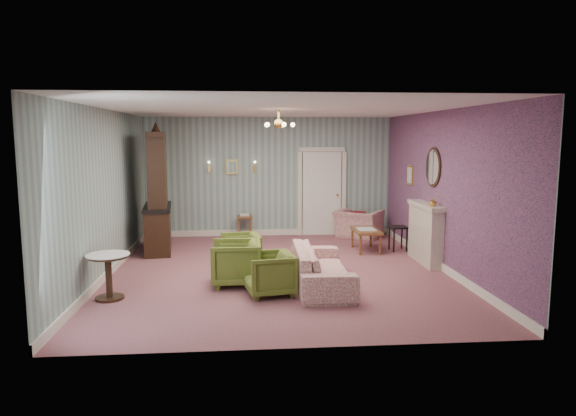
{
  "coord_description": "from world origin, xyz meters",
  "views": [
    {
      "loc": [
        -0.62,
        -9.17,
        2.41
      ],
      "look_at": [
        0.2,
        0.4,
        1.1
      ],
      "focal_mm": 32.32,
      "sensor_mm": 36.0,
      "label": 1
    }
  ],
  "objects": [
    {
      "name": "mantel_vase",
      "position": [
        2.84,
        0.0,
        1.23
      ],
      "size": [
        0.15,
        0.15,
        0.15
      ],
      "primitive_type": "imported",
      "color": "gold",
      "rests_on": "fireplace"
    },
    {
      "name": "wall_right_floral",
      "position": [
        2.98,
        0.0,
        1.45
      ],
      "size": [
        0.0,
        7.0,
        7.0
      ],
      "primitive_type": "plane",
      "rotation": [
        1.57,
        0.0,
        -1.57
      ],
      "color": "#BC5E84",
      "rests_on": "ground"
    },
    {
      "name": "oval_mirror",
      "position": [
        2.96,
        0.4,
        1.85
      ],
      "size": [
        0.04,
        0.76,
        0.84
      ],
      "primitive_type": null,
      "color": "white",
      "rests_on": "wall_right"
    },
    {
      "name": "dresser",
      "position": [
        -2.45,
        1.92,
        1.34
      ],
      "size": [
        0.75,
        1.66,
        2.68
      ],
      "primitive_type": null,
      "rotation": [
        0.0,
        0.0,
        0.12
      ],
      "color": "black",
      "rests_on": "floor"
    },
    {
      "name": "olive_chair_a",
      "position": [
        -0.24,
        -1.41,
        0.36
      ],
      "size": [
        0.78,
        0.81,
        0.73
      ],
      "primitive_type": "imported",
      "rotation": [
        0.0,
        0.0,
        -1.39
      ],
      "color": "#5E6B25",
      "rests_on": "floor"
    },
    {
      "name": "side_table_black",
      "position": [
        2.65,
        1.46,
        0.27
      ],
      "size": [
        0.38,
        0.38,
        0.53
      ],
      "primitive_type": null,
      "rotation": [
        0.0,
        0.0,
        0.08
      ],
      "color": "black",
      "rests_on": "floor"
    },
    {
      "name": "sconce_right",
      "position": [
        -0.35,
        3.44,
        1.7
      ],
      "size": [
        0.16,
        0.12,
        0.3
      ],
      "primitive_type": null,
      "color": "gold",
      "rests_on": "wall_back"
    },
    {
      "name": "wall_left",
      "position": [
        -3.0,
        0.0,
        1.45
      ],
      "size": [
        0.0,
        7.0,
        7.0
      ],
      "primitive_type": "plane",
      "rotation": [
        1.57,
        0.0,
        1.57
      ],
      "color": "gray",
      "rests_on": "ground"
    },
    {
      "name": "nesting_table",
      "position": [
        -0.61,
        3.15,
        0.3
      ],
      "size": [
        0.37,
        0.47,
        0.6
      ],
      "primitive_type": null,
      "rotation": [
        0.0,
        0.0,
        0.02
      ],
      "color": "brown",
      "rests_on": "floor"
    },
    {
      "name": "wingback_chair",
      "position": [
        2.14,
        3.01,
        0.45
      ],
      "size": [
        1.23,
        1.13,
        0.9
      ],
      "primitive_type": "imported",
      "rotation": [
        0.0,
        0.0,
        2.55
      ],
      "color": "#A64354",
      "rests_on": "floor"
    },
    {
      "name": "chandelier",
      "position": [
        0.0,
        0.0,
        2.63
      ],
      "size": [
        0.56,
        0.56,
        0.36
      ],
      "primitive_type": null,
      "color": "gold",
      "rests_on": "ceiling"
    },
    {
      "name": "wall_back",
      "position": [
        0.0,
        3.5,
        1.45
      ],
      "size": [
        6.0,
        0.0,
        6.0
      ],
      "primitive_type": "plane",
      "rotation": [
        1.57,
        0.0,
        0.0
      ],
      "color": "gray",
      "rests_on": "ground"
    },
    {
      "name": "gilt_mirror_back",
      "position": [
        -0.9,
        3.46,
        1.7
      ],
      "size": [
        0.28,
        0.06,
        0.36
      ],
      "primitive_type": null,
      "color": "gold",
      "rests_on": "wall_back"
    },
    {
      "name": "ceiling",
      "position": [
        0.0,
        0.0,
        2.9
      ],
      "size": [
        7.0,
        7.0,
        0.0
      ],
      "primitive_type": "plane",
      "rotation": [
        3.14,
        0.0,
        0.0
      ],
      "color": "white",
      "rests_on": "ground"
    },
    {
      "name": "wall_front",
      "position": [
        0.0,
        -3.5,
        1.45
      ],
      "size": [
        6.0,
        0.0,
        6.0
      ],
      "primitive_type": "plane",
      "rotation": [
        -1.57,
        0.0,
        0.0
      ],
      "color": "gray",
      "rests_on": "ground"
    },
    {
      "name": "olive_chair_b",
      "position": [
        -0.76,
        -0.82,
        0.4
      ],
      "size": [
        0.74,
        0.79,
        0.81
      ],
      "primitive_type": "imported",
      "rotation": [
        0.0,
        0.0,
        -1.58
      ],
      "color": "#5E6B25",
      "rests_on": "floor"
    },
    {
      "name": "burgundy_cushion",
      "position": [
        2.09,
        2.86,
        0.48
      ],
      "size": [
        0.41,
        0.28,
        0.39
      ],
      "primitive_type": "cube",
      "rotation": [
        0.17,
        0.0,
        -0.35
      ],
      "color": "maroon",
      "rests_on": "wingback_chair"
    },
    {
      "name": "olive_chair_c",
      "position": [
        -0.69,
        0.32,
        0.35
      ],
      "size": [
        0.73,
        0.77,
        0.7
      ],
      "primitive_type": "imported",
      "rotation": [
        0.0,
        0.0,
        -1.43
      ],
      "color": "#5E6B25",
      "rests_on": "floor"
    },
    {
      "name": "floor",
      "position": [
        0.0,
        0.0,
        0.0
      ],
      "size": [
        7.0,
        7.0,
        0.0
      ],
      "primitive_type": "plane",
      "color": "#94565D",
      "rests_on": "ground"
    },
    {
      "name": "pedestal_table",
      "position": [
        -2.65,
        -1.44,
        0.35
      ],
      "size": [
        0.67,
        0.67,
        0.7
      ],
      "primitive_type": null,
      "rotation": [
        0.0,
        0.0,
        0.06
      ],
      "color": "black",
      "rests_on": "floor"
    },
    {
      "name": "wall_right",
      "position": [
        3.0,
        0.0,
        1.45
      ],
      "size": [
        0.0,
        7.0,
        7.0
      ],
      "primitive_type": "plane",
      "rotation": [
        1.57,
        0.0,
        -1.57
      ],
      "color": "gray",
      "rests_on": "ground"
    },
    {
      "name": "fireplace",
      "position": [
        2.86,
        0.4,
        0.58
      ],
      "size": [
        0.3,
        1.4,
        1.16
      ],
      "primitive_type": null,
      "color": "beige",
      "rests_on": "floor"
    },
    {
      "name": "framed_print",
      "position": [
        2.97,
        1.75,
        1.6
      ],
      "size": [
        0.04,
        0.34,
        0.42
      ],
      "primitive_type": null,
      "color": "gold",
      "rests_on": "wall_right"
    },
    {
      "name": "sofa_chintz",
      "position": [
        0.63,
        -1.0,
        0.42
      ],
      "size": [
        0.69,
        2.17,
        0.84
      ],
      "primitive_type": "imported",
      "rotation": [
        0.0,
        0.0,
        1.54
      ],
      "color": "#A64354",
      "rests_on": "floor"
    },
    {
      "name": "door",
      "position": [
        1.3,
        3.46,
        1.08
      ],
      "size": [
        1.12,
        0.12,
        2.16
      ],
      "primitive_type": null,
      "color": "white",
      "rests_on": "floor"
    },
    {
      "name": "coffee_table",
      "position": [
        1.96,
        1.51,
        0.24
      ],
      "size": [
        0.52,
        0.94,
        0.48
      ],
      "primitive_type": null,
      "rotation": [
        0.0,
        0.0,
        0.01
      ],
      "color": "brown",
      "rests_on": "floor"
    },
    {
      "name": "sconce_left",
      "position": [
        -1.45,
        3.44,
        1.7
      ],
      "size": [
        0.16,
        0.12,
        0.3
      ],
      "primitive_type": null,
      "color": "gold",
      "rests_on": "wall_back"
    }
  ]
}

